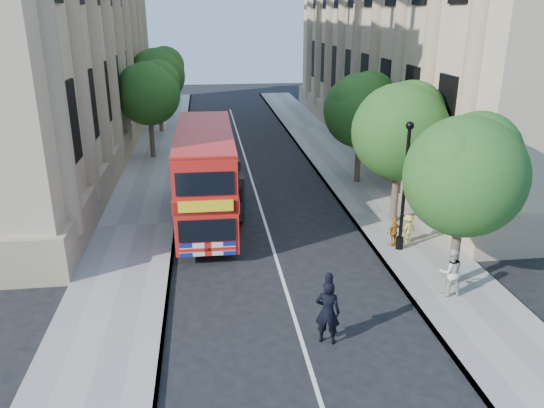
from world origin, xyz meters
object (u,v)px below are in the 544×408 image
object	(u,v)px
lamp_post	(404,192)
double_decker_bus	(206,174)
box_van	(220,186)
police_constable	(328,312)
woman_pedestrian	(450,272)

from	to	relation	value
lamp_post	double_decker_bus	size ratio (longest dim) A/B	0.56
lamp_post	double_decker_bus	world-z (taller)	lamp_post
double_decker_bus	box_van	size ratio (longest dim) A/B	1.95
police_constable	box_van	bearing A→B (deg)	-54.68
lamp_post	police_constable	xyz separation A→B (m)	(-4.28, -5.73, -1.52)
lamp_post	police_constable	bearing A→B (deg)	-126.81
double_decker_bus	box_van	bearing A→B (deg)	66.25
lamp_post	box_van	xyz separation A→B (m)	(-6.97, 5.55, -1.22)
double_decker_bus	police_constable	world-z (taller)	double_decker_bus
lamp_post	woman_pedestrian	world-z (taller)	lamp_post
lamp_post	woman_pedestrian	distance (m)	4.06
police_constable	lamp_post	bearing A→B (deg)	-104.88
double_decker_bus	police_constable	xyz separation A→B (m)	(3.32, -9.88, -1.33)
lamp_post	police_constable	size ratio (longest dim) A/B	2.61
double_decker_bus	woman_pedestrian	size ratio (longest dim) A/B	5.43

